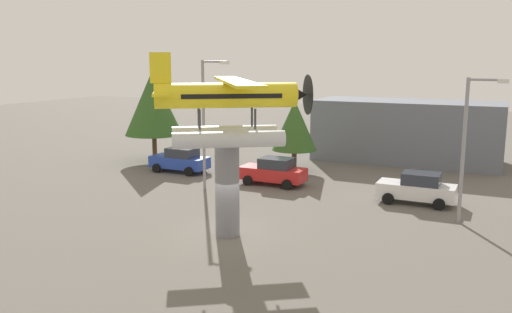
% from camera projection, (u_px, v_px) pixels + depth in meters
% --- Properties ---
extents(ground_plane, '(140.00, 140.00, 0.00)m').
position_uv_depth(ground_plane, '(228.00, 235.00, 24.33)').
color(ground_plane, '#605B54').
extents(display_pedestal, '(1.10, 1.10, 4.23)m').
position_uv_depth(display_pedestal, '(227.00, 190.00, 23.95)').
color(display_pedestal, slate).
rests_on(display_pedestal, ground).
extents(floatplane_monument, '(7.10, 9.22, 4.00)m').
position_uv_depth(floatplane_monument, '(229.00, 106.00, 23.28)').
color(floatplane_monument, silver).
rests_on(floatplane_monument, display_pedestal).
extents(car_near_blue, '(4.20, 2.02, 1.76)m').
position_uv_depth(car_near_blue, '(180.00, 160.00, 37.82)').
color(car_near_blue, '#2847B7').
rests_on(car_near_blue, ground).
extents(car_mid_red, '(4.20, 2.02, 1.76)m').
position_uv_depth(car_mid_red, '(274.00, 171.00, 33.98)').
color(car_mid_red, red).
rests_on(car_mid_red, ground).
extents(car_far_white, '(4.20, 2.02, 1.76)m').
position_uv_depth(car_far_white, '(417.00, 188.00, 29.55)').
color(car_far_white, white).
rests_on(car_far_white, ground).
extents(streetlight_primary, '(1.84, 0.28, 7.90)m').
position_uv_depth(streetlight_primary, '(206.00, 116.00, 32.11)').
color(streetlight_primary, gray).
rests_on(streetlight_primary, ground).
extents(streetlight_secondary, '(1.84, 0.28, 7.10)m').
position_uv_depth(streetlight_secondary, '(469.00, 139.00, 25.44)').
color(streetlight_secondary, gray).
rests_on(streetlight_secondary, ground).
extents(storefront_building, '(14.08, 5.66, 4.75)m').
position_uv_depth(storefront_building, '(407.00, 131.00, 41.69)').
color(storefront_building, slate).
rests_on(storefront_building, ground).
extents(tree_west, '(4.44, 4.44, 7.07)m').
position_uv_depth(tree_west, '(153.00, 103.00, 41.07)').
color(tree_west, brown).
rests_on(tree_west, ground).
extents(tree_east, '(3.19, 3.19, 5.12)m').
position_uv_depth(tree_east, '(295.00, 125.00, 37.50)').
color(tree_east, brown).
rests_on(tree_east, ground).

